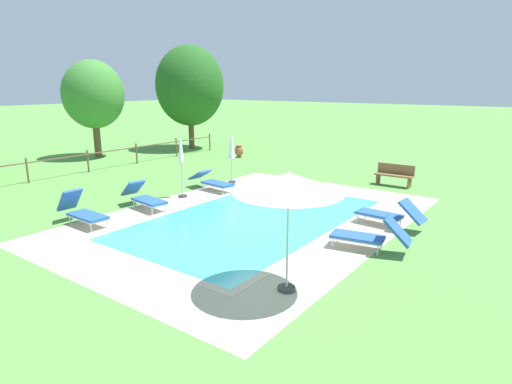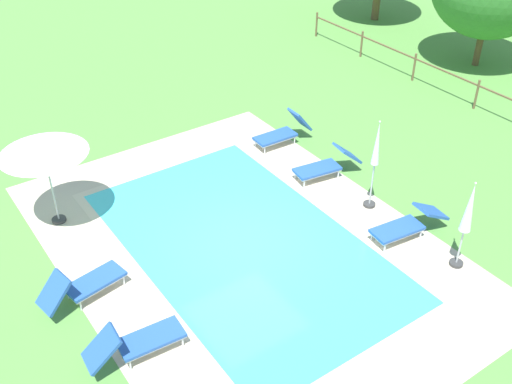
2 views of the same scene
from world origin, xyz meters
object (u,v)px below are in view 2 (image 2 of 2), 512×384
Objects in this scene: patio_umbrella_closed_row_west at (468,213)px; patio_umbrella_closed_row_centre at (376,154)px; sun_lounger_north_end at (83,285)px; sun_lounger_north_far at (282,132)px; sun_lounger_south_near_corner at (326,165)px; sun_lounger_north_near_steps at (407,224)px; sun_lounger_north_mid at (137,342)px; patio_umbrella_open_foreground at (42,147)px.

patio_umbrella_closed_row_centre is (-2.89, -0.02, 0.09)m from patio_umbrella_closed_row_west.
sun_lounger_north_far is at bearing 111.36° from sun_lounger_north_end.
patio_umbrella_closed_row_centre is (3.97, -0.09, 1.20)m from sun_lounger_north_far.
sun_lounger_south_near_corner is 2.15m from patio_umbrella_closed_row_centre.
sun_lounger_north_near_steps is at bearing -2.29° from sun_lounger_south_near_corner.
sun_lounger_north_mid is at bearing 6.73° from sun_lounger_north_end.
sun_lounger_north_mid is 8.91m from sun_lounger_north_far.
sun_lounger_north_mid is at bearing -55.30° from sun_lounger_north_far.
patio_umbrella_open_foreground reaches higher than patio_umbrella_closed_row_west.
sun_lounger_north_mid is at bearing -92.80° from sun_lounger_north_near_steps.
sun_lounger_north_end is 0.79× the size of patio_umbrella_closed_row_centre.
sun_lounger_north_far is 7.31m from patio_umbrella_open_foreground.
sun_lounger_north_mid is at bearing -81.34° from patio_umbrella_closed_row_centre.
sun_lounger_north_far is (-5.07, 7.32, 0.02)m from sun_lounger_north_mid.
patio_umbrella_closed_row_centre is (4.04, 6.99, -0.60)m from patio_umbrella_open_foreground.
sun_lounger_south_near_corner is at bearing 111.72° from sun_lounger_north_mid.
sun_lounger_south_near_corner is at bearing -179.06° from patio_umbrella_closed_row_centre.
sun_lounger_north_end reaches higher than sun_lounger_south_near_corner.
sun_lounger_north_end is 0.98× the size of sun_lounger_south_near_corner.
sun_lounger_north_end is 0.82× the size of patio_umbrella_open_foreground.
sun_lounger_north_near_steps is 1.04× the size of sun_lounger_south_near_corner.
sun_lounger_north_near_steps is 3.22m from sun_lounger_south_near_corner.
sun_lounger_north_far is at bearing 177.38° from sun_lounger_north_near_steps.
sun_lounger_north_far reaches higher than sun_lounger_north_mid.
patio_umbrella_closed_row_west reaches higher than sun_lounger_north_end.
sun_lounger_north_far is 0.81× the size of patio_umbrella_closed_row_west.
sun_lounger_north_mid is at bearing -2.70° from patio_umbrella_open_foreground.
patio_umbrella_closed_row_west reaches higher than sun_lounger_north_far.
patio_umbrella_closed_row_west is 0.91× the size of patio_umbrella_closed_row_centre.
sun_lounger_north_far is 0.76× the size of patio_umbrella_open_foreground.
sun_lounger_north_end is at bearing -108.54° from sun_lounger_north_near_steps.
sun_lounger_north_end is at bearing -84.17° from sun_lounger_south_near_corner.
sun_lounger_north_far is at bearing 179.43° from patio_umbrella_closed_row_west.
sun_lounger_north_mid is at bearing -103.80° from patio_umbrella_closed_row_west.
patio_umbrella_open_foreground is (-5.48, -6.83, 1.84)m from sun_lounger_north_near_steps.
patio_umbrella_closed_row_west is (1.78, 7.26, 1.12)m from sun_lounger_north_mid.
patio_umbrella_closed_row_centre reaches higher than patio_umbrella_closed_row_west.
sun_lounger_north_end is 3.56m from patio_umbrella_open_foreground.
patio_umbrella_open_foreground is at bearing -119.99° from patio_umbrella_closed_row_centre.
sun_lounger_north_end reaches higher than sun_lounger_north_mid.
sun_lounger_south_near_corner is (-0.76, 7.45, -0.01)m from sun_lounger_north_end.
sun_lounger_north_end is at bearing -68.64° from sun_lounger_north_far.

